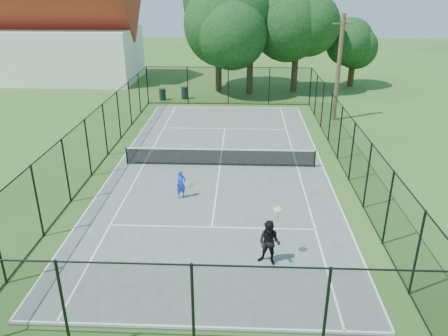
{
  "coord_description": "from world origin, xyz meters",
  "views": [
    {
      "loc": [
        1.13,
        -21.48,
        9.07
      ],
      "look_at": [
        0.34,
        -3.0,
        1.2
      ],
      "focal_mm": 35.0,
      "sensor_mm": 36.0,
      "label": 1
    }
  ],
  "objects_px": {
    "tennis_net": "(220,157)",
    "trash_bin_left": "(163,94)",
    "trash_bin_right": "(184,93)",
    "player_blue": "(181,184)",
    "utility_pole": "(339,68)",
    "player_black": "(269,243)"
  },
  "relations": [
    {
      "from": "player_black",
      "to": "trash_bin_right",
      "type": "bearing_deg",
      "value": 104.13
    },
    {
      "from": "tennis_net",
      "to": "trash_bin_right",
      "type": "bearing_deg",
      "value": 104.35
    },
    {
      "from": "tennis_net",
      "to": "trash_bin_right",
      "type": "height_order",
      "value": "trash_bin_right"
    },
    {
      "from": "tennis_net",
      "to": "trash_bin_left",
      "type": "xyz_separation_m",
      "value": [
        -5.53,
        14.16,
        -0.1
      ]
    },
    {
      "from": "tennis_net",
      "to": "trash_bin_left",
      "type": "distance_m",
      "value": 15.2
    },
    {
      "from": "player_blue",
      "to": "trash_bin_right",
      "type": "bearing_deg",
      "value": 96.78
    },
    {
      "from": "utility_pole",
      "to": "player_blue",
      "type": "bearing_deg",
      "value": -125.79
    },
    {
      "from": "tennis_net",
      "to": "trash_bin_left",
      "type": "relative_size",
      "value": 10.6
    },
    {
      "from": "trash_bin_left",
      "to": "player_blue",
      "type": "distance_m",
      "value": 18.42
    },
    {
      "from": "trash_bin_right",
      "to": "player_blue",
      "type": "distance_m",
      "value": 18.59
    },
    {
      "from": "trash_bin_left",
      "to": "trash_bin_right",
      "type": "height_order",
      "value": "trash_bin_right"
    },
    {
      "from": "trash_bin_right",
      "to": "trash_bin_left",
      "type": "bearing_deg",
      "value": -165.03
    },
    {
      "from": "tennis_net",
      "to": "player_blue",
      "type": "distance_m",
      "value": 4.13
    },
    {
      "from": "utility_pole",
      "to": "player_blue",
      "type": "relative_size",
      "value": 5.47
    },
    {
      "from": "player_black",
      "to": "trash_bin_left",
      "type": "bearing_deg",
      "value": 108.52
    },
    {
      "from": "trash_bin_left",
      "to": "player_black",
      "type": "bearing_deg",
      "value": -71.48
    },
    {
      "from": "player_black",
      "to": "player_blue",
      "type": "bearing_deg",
      "value": 126.93
    },
    {
      "from": "utility_pole",
      "to": "trash_bin_right",
      "type": "bearing_deg",
      "value": 153.78
    },
    {
      "from": "trash_bin_left",
      "to": "utility_pole",
      "type": "distance_m",
      "value": 14.56
    },
    {
      "from": "player_blue",
      "to": "tennis_net",
      "type": "bearing_deg",
      "value": 67.94
    },
    {
      "from": "tennis_net",
      "to": "player_blue",
      "type": "relative_size",
      "value": 7.61
    },
    {
      "from": "tennis_net",
      "to": "trash_bin_left",
      "type": "height_order",
      "value": "tennis_net"
    }
  ]
}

